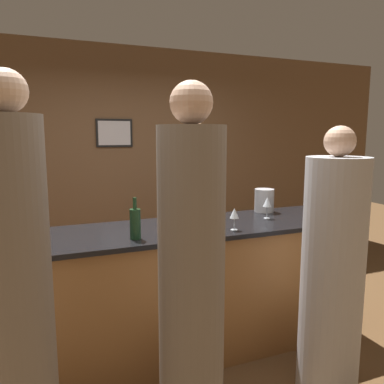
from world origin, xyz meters
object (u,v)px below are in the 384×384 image
Objects in this scene: guest_2 at (191,280)px; wine_bottle_0 at (135,223)px; ice_bucket at (264,200)px; bartender at (194,221)px; guest_1 at (20,303)px; guest_0 at (332,275)px.

guest_2 is 7.03× the size of wine_bottle_0.
wine_bottle_0 is 1.35× the size of ice_bucket.
guest_2 is 9.50× the size of ice_bucket.
guest_2 is at bearing -74.47° from wine_bottle_0.
guest_1 is (-1.50, -1.56, 0.07)m from bartender.
ice_bucket is at bearing 19.45° from wine_bottle_0.
guest_1 is 7.05× the size of wine_bottle_0.
bartender is 0.93× the size of guest_2.
wine_bottle_0 is at bearing 105.53° from guest_2.
guest_2 reaches higher than bartender.
bartender is 1.05× the size of guest_0.
bartender is at bearing 67.55° from guest_2.
guest_2 reaches higher than ice_bucket.
guest_0 is at bearing -98.71° from ice_bucket.
guest_2 is (-0.98, 0.01, 0.11)m from guest_0.
bartender is at bearing 49.51° from wine_bottle_0.
guest_2 is (0.86, 0.01, -0.02)m from guest_1.
guest_0 is 1.34m from wine_bottle_0.
guest_1 is at bearing 179.93° from guest_0.
bartender is at bearing 46.10° from guest_1.
bartender is 1.68m from guest_2.
bartender is 0.75m from ice_bucket.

